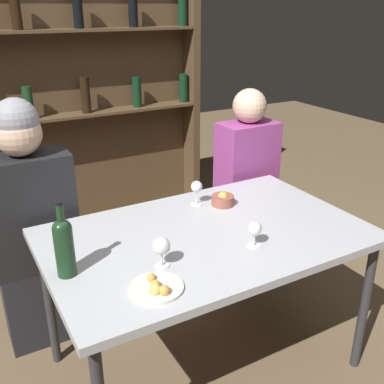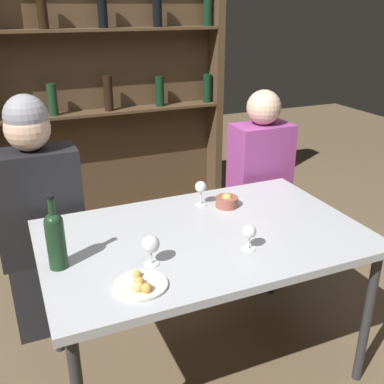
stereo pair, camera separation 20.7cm
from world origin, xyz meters
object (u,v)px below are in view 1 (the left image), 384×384
snack_bowl (223,200)px  wine_glass_0 (197,188)px  seated_person_right (245,191)px  wine_bottle (64,244)px  wine_glass_2 (161,247)px  food_plate_0 (157,287)px  seated_person_left (33,231)px  wine_glass_1 (255,230)px

snack_bowl → wine_glass_0: bearing=147.6°
snack_bowl → seated_person_right: bearing=42.2°
wine_bottle → wine_glass_2: size_ratio=2.41×
wine_glass_2 → food_plate_0: 0.18m
food_plate_0 → seated_person_left: bearing=106.4°
wine_glass_0 → seated_person_right: size_ratio=0.10×
food_plate_0 → seated_person_right: (1.05, 0.90, -0.17)m
wine_glass_1 → seated_person_left: bearing=133.2°
wine_glass_1 → wine_glass_2: bearing=173.3°
seated_person_left → wine_glass_0: bearing=-22.7°
wine_bottle → seated_person_right: 1.48m
seated_person_left → seated_person_right: (1.31, 0.00, -0.05)m
wine_glass_2 → wine_glass_1: bearing=-6.7°
snack_bowl → seated_person_left: bearing=155.9°
wine_bottle → seated_person_right: (1.30, 0.64, -0.29)m
wine_glass_2 → snack_bowl: wine_glass_2 is taller
wine_bottle → wine_glass_0: wine_bottle is taller
wine_bottle → wine_glass_1: size_ratio=2.68×
wine_glass_2 → snack_bowl: (0.53, 0.37, -0.06)m
wine_bottle → wine_glass_1: (0.75, -0.17, -0.05)m
wine_glass_1 → snack_bowl: bearing=74.7°
wine_glass_0 → seated_person_right: 0.68m
wine_glass_2 → food_plate_0: wine_glass_2 is taller
food_plate_0 → snack_bowl: 0.80m
seated_person_right → seated_person_left: bearing=180.0°
wine_bottle → wine_glass_0: bearing=23.1°
food_plate_0 → snack_bowl: (0.61, 0.51, 0.02)m
wine_glass_1 → food_plate_0: size_ratio=0.58×
seated_person_left → wine_bottle: bearing=-88.7°
wine_glass_1 → wine_glass_2: (-0.41, 0.05, 0.01)m
seated_person_right → wine_bottle: bearing=-153.7°
wine_glass_0 → seated_person_left: 0.85m
seated_person_left → wine_glass_2: bearing=-65.3°
wine_glass_1 → seated_person_left: 1.13m
wine_glass_0 → snack_bowl: (0.11, -0.07, -0.06)m
wine_glass_1 → food_plate_0: 0.51m
wine_glass_2 → wine_bottle: bearing=159.9°
snack_bowl → seated_person_left: (-0.88, 0.39, -0.13)m
wine_glass_0 → wine_bottle: bearing=-156.9°
food_plate_0 → seated_person_left: 0.95m
food_plate_0 → seated_person_left: (-0.27, 0.90, -0.12)m
seated_person_right → wine_glass_0: bearing=-149.6°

